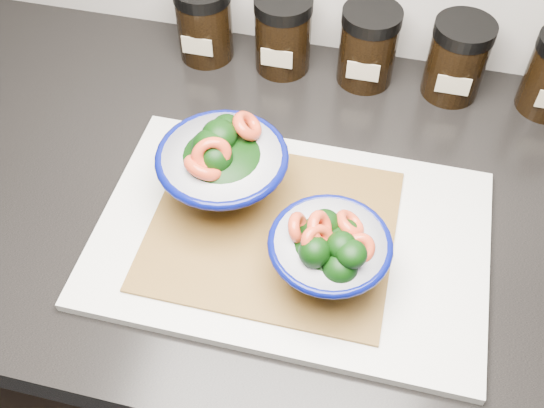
% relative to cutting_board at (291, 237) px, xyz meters
% --- Properties ---
extents(cabinet, '(3.43, 0.58, 0.86)m').
position_rel_cutting_board_xyz_m(cabinet, '(0.09, 0.07, -0.48)').
color(cabinet, black).
rests_on(cabinet, ground).
extents(countertop, '(3.50, 0.60, 0.04)m').
position_rel_cutting_board_xyz_m(countertop, '(0.09, 0.07, -0.03)').
color(countertop, black).
rests_on(countertop, cabinet).
extents(cutting_board, '(0.45, 0.30, 0.01)m').
position_rel_cutting_board_xyz_m(cutting_board, '(0.00, 0.00, 0.00)').
color(cutting_board, silver).
rests_on(cutting_board, countertop).
extents(bamboo_mat, '(0.28, 0.24, 0.00)m').
position_rel_cutting_board_xyz_m(bamboo_mat, '(-0.02, 0.00, 0.01)').
color(bamboo_mat, olive).
rests_on(bamboo_mat, cutting_board).
extents(bowl_left, '(0.15, 0.15, 0.12)m').
position_rel_cutting_board_xyz_m(bowl_left, '(-0.09, 0.04, 0.06)').
color(bowl_left, white).
rests_on(bowl_left, bamboo_mat).
extents(bowl_right, '(0.13, 0.13, 0.10)m').
position_rel_cutting_board_xyz_m(bowl_right, '(0.05, -0.05, 0.05)').
color(bowl_right, white).
rests_on(bowl_right, bamboo_mat).
extents(spice_jar_a, '(0.08, 0.08, 0.11)m').
position_rel_cutting_board_xyz_m(spice_jar_a, '(-0.20, 0.31, 0.05)').
color(spice_jar_a, black).
rests_on(spice_jar_a, countertop).
extents(spice_jar_b, '(0.08, 0.08, 0.11)m').
position_rel_cutting_board_xyz_m(spice_jar_b, '(-0.08, 0.31, 0.05)').
color(spice_jar_b, black).
rests_on(spice_jar_b, countertop).
extents(spice_jar_c, '(0.08, 0.08, 0.11)m').
position_rel_cutting_board_xyz_m(spice_jar_c, '(0.04, 0.31, 0.05)').
color(spice_jar_c, black).
rests_on(spice_jar_c, countertop).
extents(spice_jar_d, '(0.08, 0.08, 0.11)m').
position_rel_cutting_board_xyz_m(spice_jar_d, '(0.16, 0.31, 0.05)').
color(spice_jar_d, black).
rests_on(spice_jar_d, countertop).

